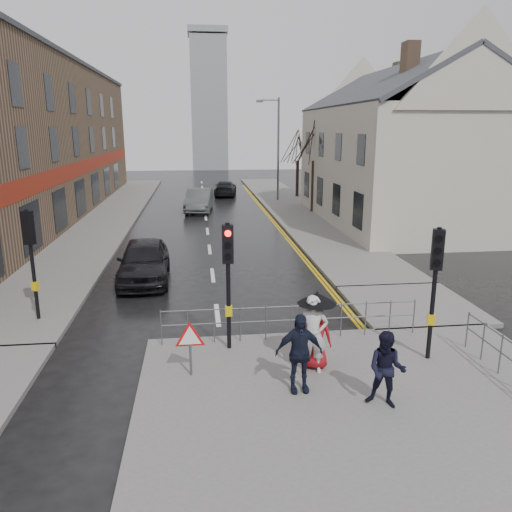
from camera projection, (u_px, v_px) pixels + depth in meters
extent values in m
plane|color=black|center=(222.00, 356.00, 13.15)|extent=(120.00, 120.00, 0.00)
cube|color=#605E5B|center=(379.00, 421.00, 10.11)|extent=(10.00, 9.00, 0.14)
cube|color=#605E5B|center=(111.00, 214.00, 34.51)|extent=(4.00, 44.00, 0.14)
cube|color=#605E5B|center=(290.00, 206.00, 37.91)|extent=(4.00, 40.00, 0.14)
cube|color=#605E5B|center=(411.00, 305.00, 16.76)|extent=(4.00, 4.20, 0.14)
cube|color=brown|center=(14.00, 141.00, 31.69)|extent=(8.00, 42.00, 10.00)
cube|color=beige|center=(399.00, 167.00, 30.95)|extent=(9.00, 16.00, 7.00)
cube|color=brown|center=(410.00, 60.00, 25.51)|extent=(0.70, 0.90, 1.80)
cube|color=brown|center=(399.00, 76.00, 33.51)|extent=(0.70, 0.90, 1.80)
cube|color=gray|center=(209.00, 105.00, 70.70)|extent=(5.00, 5.00, 18.00)
cylinder|color=black|center=(228.00, 287.00, 12.91)|extent=(0.11, 0.11, 3.40)
cube|color=black|center=(228.00, 244.00, 12.62)|extent=(0.28, 0.22, 1.00)
cylinder|color=#FF0C07|center=(228.00, 233.00, 12.41)|extent=(0.16, 0.04, 0.16)
cylinder|color=black|center=(228.00, 245.00, 12.48)|extent=(0.16, 0.04, 0.16)
cylinder|color=black|center=(228.00, 257.00, 12.56)|extent=(0.16, 0.04, 0.16)
cube|color=gold|center=(229.00, 311.00, 13.07)|extent=(0.18, 0.14, 0.28)
cylinder|color=black|center=(433.00, 295.00, 12.32)|extent=(0.11, 0.11, 3.40)
cube|color=black|center=(438.00, 250.00, 12.03)|extent=(0.34, 0.30, 1.00)
cylinder|color=black|center=(439.00, 239.00, 11.83)|extent=(0.16, 0.09, 0.16)
cylinder|color=black|center=(438.00, 251.00, 11.90)|extent=(0.16, 0.09, 0.16)
cylinder|color=black|center=(437.00, 263.00, 11.98)|extent=(0.16, 0.09, 0.16)
cube|color=gold|center=(431.00, 319.00, 12.48)|extent=(0.22, 0.19, 0.28)
cylinder|color=black|center=(33.00, 265.00, 14.95)|extent=(0.11, 0.11, 3.40)
cube|color=black|center=(28.00, 228.00, 14.66)|extent=(0.34, 0.30, 1.00)
cylinder|color=black|center=(30.00, 217.00, 14.72)|extent=(0.16, 0.09, 0.16)
cylinder|color=black|center=(31.00, 227.00, 14.79)|extent=(0.16, 0.09, 0.16)
cylinder|color=black|center=(33.00, 237.00, 14.87)|extent=(0.16, 0.09, 0.16)
cube|color=gold|center=(35.00, 286.00, 15.11)|extent=(0.22, 0.19, 0.28)
cylinder|color=#595B5E|center=(161.00, 328.00, 13.39)|extent=(0.04, 0.04, 1.00)
cylinder|color=#595B5E|center=(414.00, 316.00, 14.19)|extent=(0.04, 0.04, 1.00)
cylinder|color=#595B5E|center=(291.00, 306.00, 13.68)|extent=(7.10, 0.04, 0.04)
cylinder|color=#595B5E|center=(291.00, 320.00, 13.78)|extent=(7.10, 0.04, 0.04)
cylinder|color=#595B5E|center=(467.00, 330.00, 13.25)|extent=(0.04, 0.04, 1.00)
cylinder|color=#595B5E|center=(191.00, 358.00, 11.76)|extent=(0.06, 0.06, 0.85)
cylinder|color=red|center=(190.00, 338.00, 11.63)|extent=(0.80, 0.03, 0.80)
cylinder|color=white|center=(190.00, 338.00, 11.61)|extent=(0.60, 0.03, 0.60)
cylinder|color=#595B5E|center=(278.00, 150.00, 39.73)|extent=(0.16, 0.16, 8.00)
cylinder|color=#595B5E|center=(270.00, 100.00, 38.70)|extent=(1.40, 0.10, 0.10)
cube|color=#595B5E|center=(260.00, 101.00, 38.63)|extent=(0.50, 0.25, 0.18)
cylinder|color=#31251B|center=(313.00, 186.00, 34.69)|extent=(0.26, 0.26, 3.50)
cylinder|color=#31251B|center=(297.00, 179.00, 42.50)|extent=(0.26, 0.26, 3.00)
imported|color=silver|center=(313.00, 334.00, 11.82)|extent=(0.75, 0.56, 1.90)
imported|color=black|center=(387.00, 370.00, 10.35)|extent=(1.01, 0.94, 1.66)
imported|color=maroon|center=(316.00, 337.00, 12.07)|extent=(0.89, 0.71, 1.58)
cylinder|color=black|center=(316.00, 333.00, 12.04)|extent=(0.02, 0.02, 1.78)
cone|color=black|center=(317.00, 298.00, 11.82)|extent=(0.96, 0.96, 0.28)
imported|color=black|center=(299.00, 353.00, 10.95)|extent=(1.07, 0.46, 1.81)
imported|color=black|center=(144.00, 261.00, 19.48)|extent=(2.04, 4.79, 1.61)
imported|color=#46494B|center=(199.00, 200.00, 35.73)|extent=(2.22, 5.01, 1.60)
imported|color=black|center=(225.00, 188.00, 44.03)|extent=(2.34, 4.68, 1.31)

